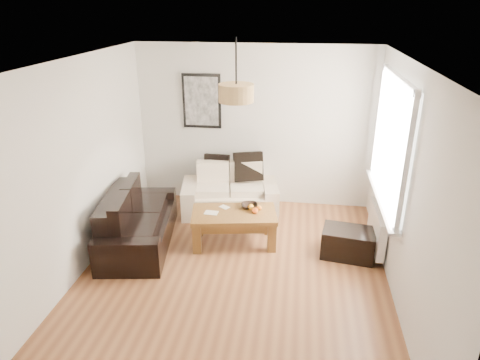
# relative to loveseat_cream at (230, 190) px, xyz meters

# --- Properties ---
(floor) EXTENTS (4.50, 4.50, 0.00)m
(floor) POSITION_rel_loveseat_cream_xyz_m (0.33, -1.78, -0.38)
(floor) COLOR brown
(floor) RESTS_ON ground
(ceiling) EXTENTS (3.80, 4.50, 0.00)m
(ceiling) POSITION_rel_loveseat_cream_xyz_m (0.33, -1.78, 2.22)
(ceiling) COLOR white
(ceiling) RESTS_ON floor
(wall_back) EXTENTS (3.80, 0.04, 2.60)m
(wall_back) POSITION_rel_loveseat_cream_xyz_m (0.33, 0.47, 0.92)
(wall_back) COLOR silver
(wall_back) RESTS_ON floor
(wall_front) EXTENTS (3.80, 0.04, 2.60)m
(wall_front) POSITION_rel_loveseat_cream_xyz_m (0.33, -4.03, 0.92)
(wall_front) COLOR silver
(wall_front) RESTS_ON floor
(wall_left) EXTENTS (0.04, 4.50, 2.60)m
(wall_left) POSITION_rel_loveseat_cream_xyz_m (-1.57, -1.78, 0.92)
(wall_left) COLOR silver
(wall_left) RESTS_ON floor
(wall_right) EXTENTS (0.04, 4.50, 2.60)m
(wall_right) POSITION_rel_loveseat_cream_xyz_m (2.23, -1.78, 0.92)
(wall_right) COLOR silver
(wall_right) RESTS_ON floor
(window_bay) EXTENTS (0.14, 1.90, 1.60)m
(window_bay) POSITION_rel_loveseat_cream_xyz_m (2.19, -0.98, 1.22)
(window_bay) COLOR white
(window_bay) RESTS_ON wall_right
(radiator) EXTENTS (0.10, 0.90, 0.52)m
(radiator) POSITION_rel_loveseat_cream_xyz_m (2.15, -0.98, 0.00)
(radiator) COLOR white
(radiator) RESTS_ON wall_right
(poster) EXTENTS (0.62, 0.04, 0.87)m
(poster) POSITION_rel_loveseat_cream_xyz_m (-0.52, 0.44, 1.32)
(poster) COLOR black
(poster) RESTS_ON wall_back
(pendant_shade) EXTENTS (0.40, 0.40, 0.20)m
(pendant_shade) POSITION_rel_loveseat_cream_xyz_m (0.33, -1.48, 1.85)
(pendant_shade) COLOR tan
(pendant_shade) RESTS_ON ceiling
(loveseat_cream) EXTENTS (1.63, 1.07, 0.75)m
(loveseat_cream) POSITION_rel_loveseat_cream_xyz_m (0.00, 0.00, 0.00)
(loveseat_cream) COLOR beige
(loveseat_cream) RESTS_ON floor
(sofa_leather) EXTENTS (1.10, 1.84, 0.75)m
(sofa_leather) POSITION_rel_loveseat_cream_xyz_m (-1.10, -1.19, -0.00)
(sofa_leather) COLOR black
(sofa_leather) RESTS_ON floor
(coffee_table) EXTENTS (1.25, 0.83, 0.48)m
(coffee_table) POSITION_rel_loveseat_cream_xyz_m (0.22, -0.98, -0.14)
(coffee_table) COLOR brown
(coffee_table) RESTS_ON floor
(ottoman) EXTENTS (0.74, 0.53, 0.39)m
(ottoman) POSITION_rel_loveseat_cream_xyz_m (1.78, -1.11, -0.18)
(ottoman) COLOR black
(ottoman) RESTS_ON floor
(cushion_left) EXTENTS (0.41, 0.14, 0.40)m
(cushion_left) POSITION_rel_loveseat_cream_xyz_m (-0.24, 0.18, 0.31)
(cushion_left) COLOR black
(cushion_left) RESTS_ON loveseat_cream
(cushion_right) EXTENTS (0.49, 0.28, 0.47)m
(cushion_right) POSITION_rel_loveseat_cream_xyz_m (0.27, 0.18, 0.34)
(cushion_right) COLOR black
(cushion_right) RESTS_ON loveseat_cream
(fruit_bowl) EXTENTS (0.28, 0.28, 0.06)m
(fruit_bowl) POSITION_rel_loveseat_cream_xyz_m (0.42, -0.80, 0.13)
(fruit_bowl) COLOR black
(fruit_bowl) RESTS_ON coffee_table
(orange_a) EXTENTS (0.10, 0.10, 0.08)m
(orange_a) POSITION_rel_loveseat_cream_xyz_m (0.51, -0.96, 0.14)
(orange_a) COLOR #E65713
(orange_a) RESTS_ON fruit_bowl
(orange_b) EXTENTS (0.07, 0.07, 0.07)m
(orange_b) POSITION_rel_loveseat_cream_xyz_m (0.56, -0.87, 0.14)
(orange_b) COLOR orange
(orange_b) RESTS_ON fruit_bowl
(orange_c) EXTENTS (0.09, 0.09, 0.08)m
(orange_c) POSITION_rel_loveseat_cream_xyz_m (0.44, -0.86, 0.14)
(orange_c) COLOR #FF9E15
(orange_c) RESTS_ON fruit_bowl
(papers) EXTENTS (0.19, 0.14, 0.01)m
(papers) POSITION_rel_loveseat_cream_xyz_m (-0.09, -1.04, 0.10)
(papers) COLOR silver
(papers) RESTS_ON coffee_table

